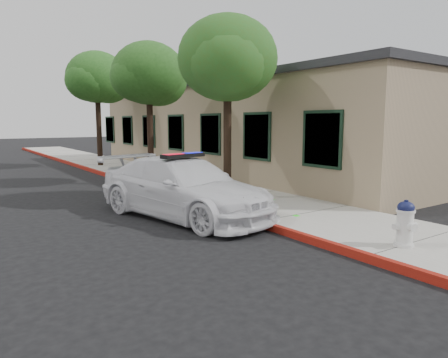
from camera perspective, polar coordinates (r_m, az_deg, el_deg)
ground at (r=9.69m, az=4.88°, el=-6.74°), size 120.00×120.00×0.00m
sidewalk at (r=12.94m, az=1.88°, el=-2.63°), size 3.20×60.00×0.15m
red_curb at (r=12.10m, az=-4.00°, el=-3.37°), size 0.14×60.00×0.16m
clapboard_building at (r=20.58m, az=3.33°, el=7.05°), size 7.30×20.89×4.24m
police_car at (r=10.63m, az=-5.64°, el=-1.17°), size 3.26×5.65×1.66m
fire_hydrant at (r=8.36m, az=23.91°, el=-5.64°), size 0.50×0.44×0.87m
street_tree_near at (r=12.44m, az=0.55°, el=15.89°), size 2.94×3.03×5.39m
street_tree_mid at (r=16.21m, az=-10.39°, el=13.83°), size 3.03×2.78×5.30m
street_tree_far at (r=22.91m, az=-17.17°, el=13.05°), size 3.43×3.14×5.94m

